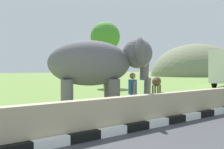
{
  "coord_description": "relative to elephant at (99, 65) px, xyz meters",
  "views": [
    {
      "loc": [
        -3.53,
        -1.44,
        1.82
      ],
      "look_at": [
        2.73,
        6.32,
        1.6
      ],
      "focal_mm": 43.02,
      "sensor_mm": 36.0,
      "label": 1
    }
  ],
  "objects": [
    {
      "name": "elephant",
      "position": [
        0.0,
        0.0,
        0.0
      ],
      "size": [
        3.98,
        3.38,
        2.99
      ],
      "color": "slate",
      "rests_on": "ground_plane"
    },
    {
      "name": "striped_curb",
      "position": [
        -2.8,
        -2.59,
        -1.85
      ],
      "size": [
        16.2,
        0.2,
        0.24
      ],
      "color": "white",
      "rests_on": "ground_plane"
    },
    {
      "name": "tree_distant",
      "position": [
        10.22,
        12.97,
        2.95
      ],
      "size": [
        2.93,
        2.93,
        6.45
      ],
      "color": "brown",
      "rests_on": "ground_plane"
    },
    {
      "name": "hill_east",
      "position": [
        52.55,
        30.5,
        -1.97
      ],
      "size": [
        25.55,
        20.44,
        15.95
      ],
      "color": "gray",
      "rests_on": "ground_plane"
    },
    {
      "name": "person_handler",
      "position": [
        1.09,
        -0.68,
        -1.04
      ],
      "size": [
        0.42,
        0.63,
        1.66
      ],
      "color": "navy",
      "rests_on": "ground_plane"
    },
    {
      "name": "cow_near",
      "position": [
        8.54,
        4.72,
        -1.1
      ],
      "size": [
        1.83,
        1.35,
        1.23
      ],
      "color": "#473323",
      "rests_on": "ground_plane"
    },
    {
      "name": "barrier_parapet",
      "position": [
        -0.45,
        -2.29,
        -1.47
      ],
      "size": [
        28.0,
        0.36,
        1.0
      ],
      "primitive_type": "cube",
      "color": "tan",
      "rests_on": "ground_plane"
    }
  ]
}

